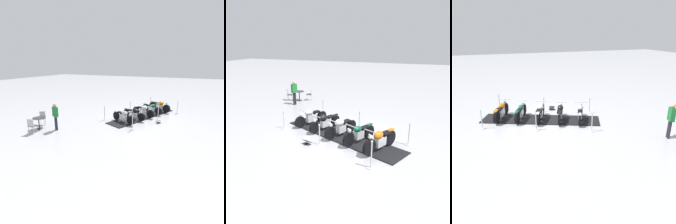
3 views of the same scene
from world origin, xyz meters
The scene contains 15 objects.
ground_plane centered at (0.00, 0.00, 0.00)m, with size 80.00×80.00×0.00m, color #B2B2B7.
display_platform centered at (0.00, 0.00, 0.02)m, with size 6.85×1.45×0.05m, color black.
motorcycle_chrome centered at (-2.15, 0.89, 0.50)m, with size 1.13×1.98×0.92m.
motorcycle_black centered at (-1.08, 0.42, 0.51)m, with size 1.01×2.01×0.90m.
motorcycle_cream centered at (-0.01, -0.03, 0.52)m, with size 1.08×1.99×0.93m.
motorcycle_forest centered at (1.06, -0.48, 0.49)m, with size 1.03×1.92×0.97m.
motorcycle_copper centered at (2.12, -0.95, 0.52)m, with size 1.15×2.01×1.03m.
stanchion_left_mid centered at (0.56, 1.30, 0.30)m, with size 0.35×0.35×1.02m.
stanchion_right_rear centered at (2.11, -2.46, 0.36)m, with size 0.34×0.34×1.13m.
stanchion_left_rear centered at (3.24, 0.15, 0.37)m, with size 0.30×0.30×1.07m.
stanchion_right_front centered at (-3.24, -0.15, 0.34)m, with size 0.31×0.31×1.02m.
stanchion_right_mid centered at (-0.56, -1.30, 0.36)m, with size 0.29×0.29×1.01m.
stanchion_left_front centered at (-2.11, 2.46, 0.36)m, with size 0.32×0.32×1.08m.
info_placard centered at (-1.14, -1.46, 0.08)m, with size 0.43×0.38×0.23m.
bystander_person centered at (-5.30, 4.38, 1.06)m, with size 0.35×0.45×1.77m.
Camera 3 is at (2.83, 11.87, 4.98)m, focal length 35.64 mm.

